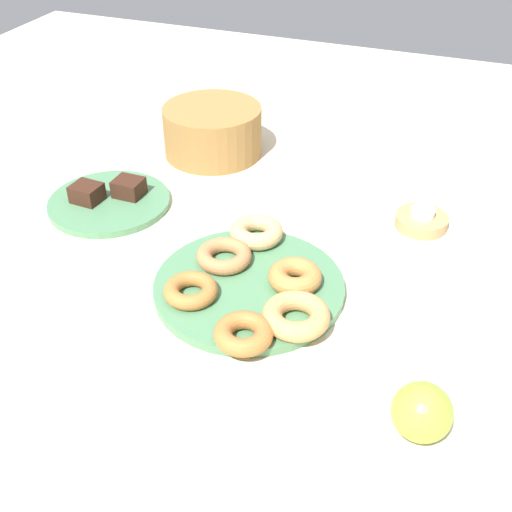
% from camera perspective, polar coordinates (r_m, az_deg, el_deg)
% --- Properties ---
extents(ground_plane, '(2.40, 2.40, 0.00)m').
position_cam_1_polar(ground_plane, '(1.00, -0.62, -3.06)').
color(ground_plane, beige).
extents(donut_plate, '(0.29, 0.29, 0.02)m').
position_cam_1_polar(donut_plate, '(0.99, -0.62, -2.72)').
color(donut_plate, '#4C7F56').
rests_on(donut_plate, ground_plane).
extents(donut_0, '(0.09, 0.09, 0.02)m').
position_cam_1_polar(donut_0, '(1.02, -2.85, 0.02)').
color(donut_0, '#B27547').
rests_on(donut_0, donut_plate).
extents(donut_1, '(0.09, 0.09, 0.02)m').
position_cam_1_polar(donut_1, '(0.96, -5.81, -3.05)').
color(donut_1, '#AD6B33').
rests_on(donut_1, donut_plate).
extents(donut_2, '(0.12, 0.12, 0.03)m').
position_cam_1_polar(donut_2, '(0.98, 3.47, -1.83)').
color(donut_2, '#BC7A3D').
rests_on(donut_2, donut_plate).
extents(donut_3, '(0.12, 0.12, 0.03)m').
position_cam_1_polar(donut_3, '(0.88, -1.12, -6.89)').
color(donut_3, '#AD6B33').
rests_on(donut_3, donut_plate).
extents(donut_4, '(0.11, 0.11, 0.03)m').
position_cam_1_polar(donut_4, '(0.91, 3.57, -5.31)').
color(donut_4, tan).
rests_on(donut_4, donut_plate).
extents(donut_5, '(0.10, 0.10, 0.03)m').
position_cam_1_polar(donut_5, '(1.07, 0.04, 2.16)').
color(donut_5, tan).
rests_on(donut_5, donut_plate).
extents(cake_plate, '(0.22, 0.22, 0.01)m').
position_cam_1_polar(cake_plate, '(1.23, -12.89, 4.66)').
color(cake_plate, '#4C7F56').
rests_on(cake_plate, ground_plane).
extents(brownie_near, '(0.06, 0.05, 0.03)m').
position_cam_1_polar(brownie_near, '(1.22, -14.78, 5.43)').
color(brownie_near, '#381E14').
rests_on(brownie_near, cake_plate).
extents(brownie_far, '(0.05, 0.05, 0.03)m').
position_cam_1_polar(brownie_far, '(1.22, -11.22, 5.98)').
color(brownie_far, '#381E14').
rests_on(brownie_far, cake_plate).
extents(candle_holder, '(0.09, 0.09, 0.02)m').
position_cam_1_polar(candle_holder, '(1.17, 14.46, 3.02)').
color(candle_holder, tan).
rests_on(candle_holder, ground_plane).
extents(tealight, '(0.04, 0.04, 0.01)m').
position_cam_1_polar(tealight, '(1.16, 14.59, 3.77)').
color(tealight, silver).
rests_on(tealight, candle_holder).
extents(basket, '(0.26, 0.26, 0.10)m').
position_cam_1_polar(basket, '(1.37, -3.86, 11.02)').
color(basket, olive).
rests_on(basket, ground_plane).
extents(apple, '(0.07, 0.07, 0.07)m').
position_cam_1_polar(apple, '(0.80, 14.50, -13.26)').
color(apple, '#93AD38').
rests_on(apple, ground_plane).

